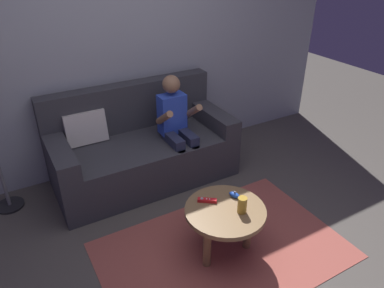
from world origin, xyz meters
TOP-DOWN VIEW (x-y plane):
  - ground_plane at (0.00, 0.00)m, footprint 9.95×9.95m
  - wall_back at (0.00, 1.86)m, footprint 4.98×0.05m
  - couch at (0.00, 1.47)m, footprint 1.70×0.80m
  - person_seated_on_couch at (0.31, 1.28)m, footprint 0.35×0.43m
  - coffee_table at (0.13, 0.22)m, footprint 0.58×0.58m
  - area_rug at (0.13, 0.21)m, footprint 1.82×1.19m
  - game_remote_red_near_edge at (0.06, 0.35)m, footprint 0.13×0.11m
  - nunchuk_blue at (0.27, 0.29)m, footprint 0.07×0.10m
  - soda_can at (0.22, 0.13)m, footprint 0.07×0.07m

SIDE VIEW (x-z plane):
  - ground_plane at x=0.00m, z-range 0.00..0.00m
  - area_rug at x=0.13m, z-range 0.00..0.01m
  - couch at x=0.00m, z-range -0.13..0.75m
  - coffee_table at x=0.13m, z-range 0.13..0.54m
  - game_remote_red_near_edge at x=0.06m, z-range 0.40..0.43m
  - nunchuk_blue at x=0.27m, z-range 0.40..0.45m
  - soda_can at x=0.22m, z-range 0.40..0.53m
  - person_seated_on_couch at x=0.31m, z-range 0.07..1.09m
  - wall_back at x=0.00m, z-range 0.00..2.50m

